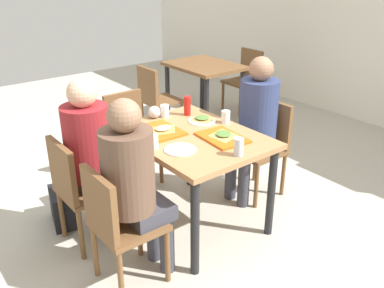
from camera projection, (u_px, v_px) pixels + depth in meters
name	position (u px, v px, depth m)	size (l,w,h in m)	color
ground_plane	(192.00, 222.00, 3.42)	(10.00, 10.00, 0.02)	#B2AD9E
main_table	(192.00, 147.00, 3.15)	(1.10, 0.84, 0.76)	#9E7247
chair_near_left	(78.00, 186.00, 2.97)	(0.40, 0.40, 0.83)	brown
chair_near_right	(116.00, 221.00, 2.57)	(0.40, 0.40, 0.83)	brown
chair_far_side	(265.00, 141.00, 3.68)	(0.40, 0.40, 0.83)	brown
chair_left_end	(129.00, 131.00, 3.90)	(0.40, 0.40, 0.83)	brown
person_in_red	(93.00, 149.00, 2.95)	(0.32, 0.42, 1.24)	#383842
person_in_brown_jacket	(134.00, 179.00, 2.55)	(0.32, 0.42, 1.24)	#383842
person_far_side	(255.00, 119.00, 3.50)	(0.32, 0.42, 1.24)	#383842
tray_red_near	(161.00, 131.00, 3.16)	(0.36, 0.26, 0.02)	#D85914
tray_red_far	(222.00, 138.00, 3.04)	(0.36, 0.26, 0.02)	#D85914
paper_plate_center	(202.00, 121.00, 3.36)	(0.22, 0.22, 0.01)	white
paper_plate_near_edge	(180.00, 150.00, 2.86)	(0.22, 0.22, 0.01)	white
pizza_slice_a	(164.00, 129.00, 3.15)	(0.21, 0.24, 0.02)	#C68C47
pizza_slice_b	(224.00, 134.00, 3.05)	(0.25, 0.25, 0.02)	tan
pizza_slice_c	(202.00, 118.00, 3.38)	(0.21, 0.21, 0.02)	#C68C47
plastic_cup_a	(226.00, 117.00, 3.32)	(0.07, 0.07, 0.10)	white
plastic_cup_b	(153.00, 142.00, 2.87)	(0.07, 0.07, 0.10)	white
plastic_cup_c	(165.00, 111.00, 3.45)	(0.07, 0.07, 0.10)	white
soda_can	(239.00, 147.00, 2.76)	(0.07, 0.07, 0.12)	#B7BCC6
condiment_bottle	(187.00, 106.00, 3.47)	(0.06, 0.06, 0.16)	red
foil_bundle	(154.00, 112.00, 3.42)	(0.10, 0.10, 0.10)	silver
handbag	(62.00, 207.00, 3.35)	(0.32, 0.16, 0.28)	black
background_table	(204.00, 74.00, 5.23)	(0.90, 0.70, 0.76)	brown
background_chair_near	(155.00, 97.00, 4.87)	(0.40, 0.40, 0.83)	brown
background_chair_far	(246.00, 76.00, 5.70)	(0.40, 0.40, 0.83)	brown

